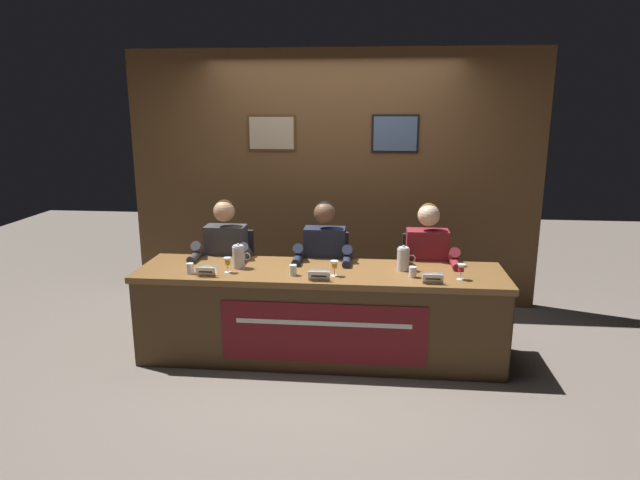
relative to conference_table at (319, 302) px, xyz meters
name	(u,v)px	position (x,y,z in m)	size (l,w,h in m)	color
ground_plane	(320,354)	(0.00, 0.11, -0.51)	(12.00, 12.00, 0.00)	#70665B
wall_back_panelled	(333,180)	(0.00, 1.48, 0.80)	(4.19, 0.14, 2.60)	brown
conference_table	(319,302)	(0.00, 0.00, 0.00)	(2.99, 0.74, 0.75)	brown
chair_left	(231,281)	(-0.90, 0.66, -0.06)	(0.44, 0.44, 0.91)	black
panelist_left	(224,258)	(-0.90, 0.46, 0.22)	(0.51, 0.48, 1.24)	black
nameplate_left	(206,271)	(-0.87, -0.15, 0.28)	(0.15, 0.06, 0.08)	white
juice_glass_left	(228,262)	(-0.73, -0.04, 0.33)	(0.06, 0.06, 0.12)	white
water_cup_left	(190,269)	(-1.02, -0.10, 0.28)	(0.06, 0.06, 0.08)	silver
chair_center	(326,284)	(0.00, 0.66, -0.06)	(0.44, 0.44, 0.91)	black
panelist_center	(324,261)	(0.00, 0.46, 0.22)	(0.51, 0.48, 1.24)	black
nameplate_center	(319,275)	(0.02, -0.17, 0.28)	(0.17, 0.06, 0.08)	white
juice_glass_center	(334,265)	(0.13, -0.05, 0.33)	(0.06, 0.06, 0.12)	white
water_cup_center	(293,271)	(-0.20, -0.06, 0.28)	(0.06, 0.06, 0.08)	silver
chair_right	(424,287)	(0.89, 0.66, -0.06)	(0.44, 0.44, 0.91)	black
panelist_right	(427,264)	(0.89, 0.46, 0.22)	(0.51, 0.48, 1.24)	black
nameplate_right	(433,278)	(0.88, -0.16, 0.28)	(0.16, 0.06, 0.08)	white
juice_glass_right	(461,269)	(1.10, -0.05, 0.33)	(0.06, 0.06, 0.12)	white
water_cup_right	(413,273)	(0.74, -0.02, 0.28)	(0.06, 0.06, 0.08)	silver
water_pitcher_left_side	(239,257)	(-0.67, 0.10, 0.34)	(0.15, 0.10, 0.21)	silver
water_pitcher_right_side	(403,259)	(0.67, 0.16, 0.34)	(0.15, 0.10, 0.21)	silver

